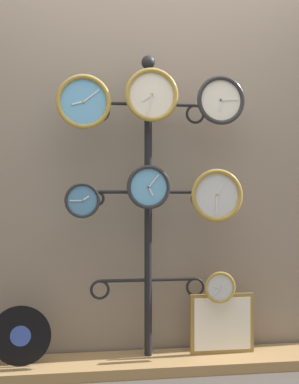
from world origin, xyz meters
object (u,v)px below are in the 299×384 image
object	(u,v)px
clock_middle_left	(82,200)
clock_top_left	(84,102)
vinyl_record	(21,336)
clock_middle_right	(217,195)
display_stand	(148,245)
clock_middle_center	(149,187)
picture_frame	(222,323)
clock_top_right	(221,100)
clock_bottom_right	(220,287)
clock_top_center	(152,95)

from	to	relation	value
clock_middle_left	clock_top_left	bearing A→B (deg)	-70.94
clock_middle_left	vinyl_record	bearing A→B (deg)	-178.55
clock_middle_left	clock_middle_right	world-z (taller)	clock_middle_right
clock_top_left	clock_middle_left	size ratio (longest dim) A/B	1.54
display_stand	vinyl_record	world-z (taller)	display_stand
clock_middle_center	picture_frame	distance (m)	0.94
clock_top_right	clock_bottom_right	size ratio (longest dim) A/B	1.56
clock_top_left	vinyl_record	distance (m)	1.36
clock_middle_left	clock_middle_center	distance (m)	0.39
clock_middle_center	picture_frame	size ratio (longest dim) A/B	0.66
display_stand	clock_middle_right	xyz separation A→B (m)	(0.40, -0.08, 0.29)
clock_middle_right	picture_frame	distance (m)	0.77
clock_top_center	clock_middle_right	world-z (taller)	clock_top_center
clock_bottom_right	vinyl_record	bearing A→B (deg)	-179.75
clock_middle_right	picture_frame	bearing A→B (deg)	49.07
vinyl_record	clock_top_right	bearing A→B (deg)	0.39
clock_top_center	clock_middle_left	size ratio (longest dim) A/B	1.55
clock_middle_left	vinyl_record	xyz separation A→B (m)	(-0.34, -0.01, -0.75)
display_stand	clock_middle_center	size ratio (longest dim) A/B	7.19
clock_top_center	clock_bottom_right	bearing A→B (deg)	0.95
clock_middle_center	clock_top_left	bearing A→B (deg)	-179.56
clock_middle_center	clock_middle_right	bearing A→B (deg)	1.51
clock_top_left	clock_middle_right	world-z (taller)	clock_top_left
clock_middle_left	picture_frame	distance (m)	1.12
clock_bottom_right	vinyl_record	size ratio (longest dim) A/B	0.56
clock_middle_center	clock_top_right	bearing A→B (deg)	1.78
clock_top_right	picture_frame	size ratio (longest dim) A/B	0.75
clock_bottom_right	vinyl_record	world-z (taller)	clock_bottom_right
clock_top_right	clock_middle_center	xyz separation A→B (m)	(-0.43, -0.01, -0.51)
clock_top_left	clock_middle_right	xyz separation A→B (m)	(0.78, 0.01, -0.53)
display_stand	clock_top_right	world-z (taller)	display_stand
clock_top_left	vinyl_record	size ratio (longest dim) A/B	0.93
clock_top_left	clock_middle_left	bearing A→B (deg)	109.06
clock_middle_center	clock_bottom_right	xyz separation A→B (m)	(0.43, 0.01, -0.59)
clock_middle_left	clock_middle_right	distance (m)	0.79
clock_middle_center	vinyl_record	size ratio (longest dim) A/B	0.76
clock_top_left	vinyl_record	bearing A→B (deg)	178.57
clock_top_right	clock_bottom_right	bearing A→B (deg)	-159.28
clock_middle_right	clock_bottom_right	xyz separation A→B (m)	(0.02, -0.00, -0.54)
clock_middle_left	vinyl_record	distance (m)	0.83
vinyl_record	picture_frame	xyz separation A→B (m)	(1.18, 0.06, 0.01)
clock_middle_center	clock_bottom_right	distance (m)	0.73
clock_middle_center	clock_middle_left	bearing A→B (deg)	177.83
display_stand	vinyl_record	bearing A→B (deg)	-173.04
clock_top_right	vinyl_record	world-z (taller)	clock_top_right
clock_bottom_right	clock_top_left	bearing A→B (deg)	-179.03
clock_top_right	clock_middle_right	xyz separation A→B (m)	(-0.03, -0.00, -0.56)
vinyl_record	clock_middle_right	bearing A→B (deg)	0.26
vinyl_record	clock_top_left	bearing A→B (deg)	-1.43
clock_top_left	clock_top_right	size ratio (longest dim) A/B	1.07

